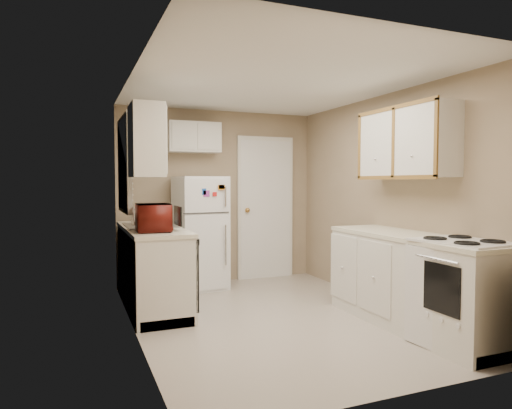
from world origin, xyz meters
name	(u,v)px	position (x,y,z in m)	size (l,w,h in m)	color
floor	(274,317)	(0.00, 0.00, 0.00)	(3.80, 3.80, 0.00)	beige
ceiling	(275,84)	(0.00, 0.00, 2.40)	(3.80, 3.80, 0.00)	white
wall_left	(134,204)	(-1.40, 0.00, 1.20)	(3.80, 3.80, 0.00)	#9E896E
wall_right	(386,200)	(1.40, 0.00, 1.20)	(3.80, 3.80, 0.00)	#9E896E
wall_back	(219,196)	(0.00, 1.90, 1.20)	(2.80, 2.80, 0.00)	#9E896E
wall_front	(397,214)	(0.00, -1.90, 1.20)	(2.80, 2.80, 0.00)	#9E896E
left_counter	(152,267)	(-1.10, 0.90, 0.45)	(0.60, 1.80, 0.90)	silver
dishwasher	(190,271)	(-0.81, 0.30, 0.49)	(0.03, 0.58, 0.72)	black
sink	(150,229)	(-1.10, 1.05, 0.86)	(0.54, 0.74, 0.16)	gray
microwave	(154,217)	(-1.15, 0.46, 1.05)	(0.28, 0.50, 0.33)	maroon
soap_bottle	(144,216)	(-1.13, 1.30, 1.00)	(0.08, 0.08, 0.18)	beige
window_blinds	(125,164)	(-1.36, 1.05, 1.60)	(0.10, 0.98, 1.08)	silver
upper_cabinet_left	(146,141)	(-1.25, 0.22, 1.80)	(0.30, 0.45, 0.70)	silver
refrigerator	(200,233)	(-0.37, 1.55, 0.74)	(0.61, 0.59, 1.48)	white
cabinet_over_fridge	(193,137)	(-0.40, 1.75, 2.00)	(0.70, 0.30, 0.40)	silver
interior_door	(265,208)	(0.70, 1.86, 1.02)	(0.86, 0.06, 2.08)	white
right_counter	(413,281)	(1.10, -0.80, 0.45)	(0.60, 2.00, 0.90)	silver
stove	(462,297)	(1.10, -1.39, 0.43)	(0.58, 0.71, 0.87)	white
upper_cabinet_right	(406,143)	(1.25, -0.50, 1.80)	(0.30, 1.20, 0.70)	silver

